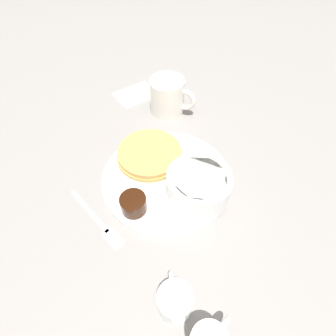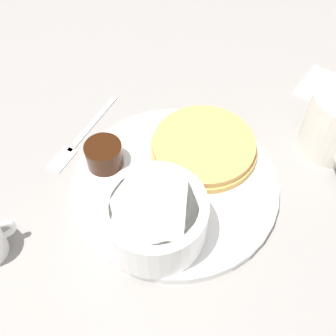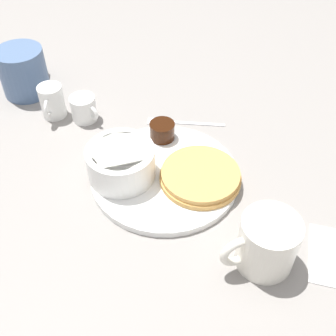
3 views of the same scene
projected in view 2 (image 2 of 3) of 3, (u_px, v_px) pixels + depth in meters
name	position (u px, v px, depth m)	size (l,w,h in m)	color
ground_plane	(175.00, 187.00, 0.52)	(4.00, 4.00, 0.00)	gray
plate	(175.00, 185.00, 0.51)	(0.25, 0.25, 0.01)	white
pancake_stack	(204.00, 146.00, 0.53)	(0.13, 0.13, 0.02)	tan
bowl	(155.00, 217.00, 0.44)	(0.11, 0.11, 0.06)	white
syrup_cup	(104.00, 155.00, 0.51)	(0.05, 0.05, 0.03)	black
butter_ramekin	(137.00, 233.00, 0.45)	(0.05, 0.05, 0.04)	white
fork	(78.00, 140.00, 0.56)	(0.02, 0.15, 0.00)	silver
napkin	(336.00, 92.00, 0.62)	(0.11, 0.09, 0.00)	white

